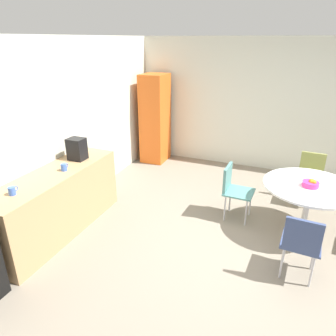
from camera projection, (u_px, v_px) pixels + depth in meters
The scene contains 13 objects.
ground_plane at pixel (254, 252), 4.00m from camera, with size 6.00×6.00×0.00m, color gray.
wall_back at pixel (55, 131), 4.54m from camera, with size 6.00×0.10×2.60m, color silver.
wall_side_right at pixel (283, 108), 6.06m from camera, with size 0.10×6.00×2.60m, color silver.
counter_block at pixel (57, 203), 4.29m from camera, with size 2.11×0.60×0.90m, color tan.
locker_cabinet at pixel (155, 119), 6.70m from camera, with size 0.60×0.50×1.88m, color orange.
round_table at pixel (309, 193), 4.18m from camera, with size 1.23×1.23×0.74m.
chair_teal at pixel (233, 186), 4.61m from camera, with size 0.44×0.44×0.83m.
chair_navy at pixel (302, 241), 3.36m from camera, with size 0.45×0.45×0.83m.
chair_olive at pixel (311, 172), 5.08m from camera, with size 0.44×0.44×0.83m.
fruit_bowl at pixel (311, 184), 4.08m from camera, with size 0.21×0.21×0.11m.
mug_white at pixel (12, 191), 3.52m from camera, with size 0.13×0.08×0.09m.
mug_green at pixel (64, 167), 4.17m from camera, with size 0.13×0.08×0.09m.
coffee_maker at pixel (77, 149), 4.52m from camera, with size 0.20×0.24×0.32m, color black.
Camera 1 is at (-3.45, -0.19, 2.55)m, focal length 33.11 mm.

